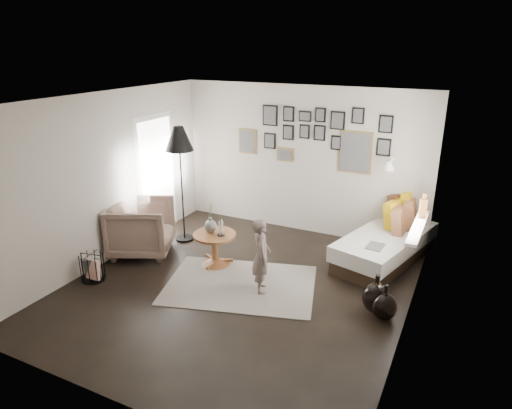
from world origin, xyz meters
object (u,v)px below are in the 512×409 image
at_px(vase, 210,224).
at_px(demijohn_small, 385,306).
at_px(demijohn_large, 376,298).
at_px(magazine_basket, 92,267).
at_px(child, 261,256).
at_px(floor_lamp, 179,143).
at_px(pedestal_table, 215,250).
at_px(daybed, 387,240).
at_px(armchair, 142,228).

distance_m(vase, demijohn_small, 2.79).
bearing_deg(demijohn_large, magazine_basket, -165.89).
height_order(vase, child, child).
bearing_deg(floor_lamp, demijohn_small, -14.36).
xyz_separation_m(pedestal_table, demijohn_large, (2.51, -0.23, -0.04)).
height_order(daybed, floor_lamp, floor_lamp).
distance_m(armchair, demijohn_small, 3.95).
height_order(floor_lamp, demijohn_large, floor_lamp).
bearing_deg(child, armchair, 53.84).
height_order(vase, demijohn_large, vase).
distance_m(pedestal_table, magazine_basket, 1.80).
height_order(daybed, child, child).
bearing_deg(demijohn_small, child, -178.24).
height_order(vase, demijohn_small, vase).
relative_size(vase, child, 0.44).
height_order(vase, armchair, vase).
distance_m(pedestal_table, vase, 0.43).
height_order(vase, magazine_basket, vase).
distance_m(daybed, child, 2.25).
xyz_separation_m(vase, armchair, (-1.21, -0.16, -0.22)).
height_order(pedestal_table, demijohn_large, demijohn_large).
relative_size(magazine_basket, child, 0.38).
distance_m(armchair, demijohn_large, 3.81).
height_order(armchair, magazine_basket, armchair).
xyz_separation_m(magazine_basket, demijohn_small, (4.00, 0.85, -0.02)).
height_order(demijohn_small, child, child).
distance_m(demijohn_large, demijohn_small, 0.18).
xyz_separation_m(pedestal_table, demijohn_small, (2.65, -0.35, -0.06)).
relative_size(pedestal_table, demijohn_large, 1.25).
distance_m(daybed, armchair, 3.93).
bearing_deg(vase, demijohn_small, -7.62).
bearing_deg(armchair, floor_lamp, -48.06).
height_order(daybed, demijohn_large, daybed).
bearing_deg(pedestal_table, daybed, 30.90).
xyz_separation_m(demijohn_small, child, (-1.67, -0.05, 0.35)).
relative_size(vase, demijohn_large, 0.90).
xyz_separation_m(vase, magazine_basket, (-1.27, -1.22, -0.46)).
distance_m(pedestal_table, armchair, 1.31).
bearing_deg(vase, pedestal_table, -14.04).
relative_size(armchair, floor_lamp, 0.48).
relative_size(pedestal_table, daybed, 0.30).
relative_size(pedestal_table, child, 0.62).
height_order(pedestal_table, demijohn_small, pedestal_table).
height_order(floor_lamp, magazine_basket, floor_lamp).
xyz_separation_m(vase, demijohn_large, (2.59, -0.25, -0.46)).
bearing_deg(armchair, demijohn_small, -118.07).
distance_m(floor_lamp, child, 2.49).
height_order(pedestal_table, vase, vase).
bearing_deg(magazine_basket, armchair, 86.59).
xyz_separation_m(pedestal_table, floor_lamp, (-0.98, 0.58, 1.47)).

